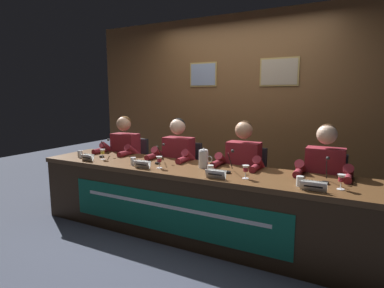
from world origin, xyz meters
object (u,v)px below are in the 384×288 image
at_px(conference_table, 187,191).
at_px(water_cup_far_left, 80,154).
at_px(nameplate_far_right, 313,186).
at_px(water_cup_far_right, 300,182).
at_px(chair_far_left, 132,171).
at_px(water_cup_center_right, 211,170).
at_px(chair_far_right, 324,198).
at_px(microphone_center_left, 160,157).
at_px(juice_glass_center_left, 159,160).
at_px(nameplate_center_right, 216,174).
at_px(water_cup_center_left, 133,162).
at_px(juice_glass_center_right, 246,169).
at_px(juice_glass_far_right, 341,179).
at_px(microphone_far_left, 104,151).
at_px(panelist_center_right, 241,168).
at_px(microphone_far_right, 326,174).
at_px(water_pitcher_central, 204,159).
at_px(chair_center_left, 183,179).
at_px(panelist_center_left, 175,160).
at_px(nameplate_far_left, 88,158).
at_px(panelist_far_right, 324,177).
at_px(juice_glass_far_left, 103,152).
at_px(chair_center_right, 246,187).
at_px(microphone_center_right, 229,165).
at_px(nameplate_center_left, 142,164).
at_px(panelist_far_left, 122,154).

bearing_deg(conference_table, water_cup_far_left, -178.18).
height_order(nameplate_far_right, water_cup_far_right, water_cup_far_right).
bearing_deg(chair_far_left, conference_table, -28.14).
relative_size(water_cup_center_right, chair_far_right, 0.10).
height_order(chair_far_left, microphone_center_left, microphone_center_left).
relative_size(juice_glass_center_left, nameplate_center_right, 0.65).
bearing_deg(chair_far_left, nameplate_far_right, -18.52).
xyz_separation_m(water_cup_center_left, juice_glass_center_right, (1.25, 0.03, 0.05)).
height_order(juice_glass_center_left, nameplate_center_right, juice_glass_center_left).
xyz_separation_m(juice_glass_far_right, water_cup_far_right, (-0.31, -0.05, -0.05)).
bearing_deg(water_cup_center_left, chair_far_right, 21.84).
distance_m(water_cup_center_left, water_cup_center_right, 0.90).
distance_m(microphone_far_left, panelist_center_right, 1.69).
bearing_deg(microphone_far_right, water_pitcher_central, 179.08).
xyz_separation_m(chair_center_left, water_cup_center_right, (0.70, -0.71, 0.34)).
bearing_deg(panelist_center_left, nameplate_far_left, -142.27).
distance_m(water_cup_far_left, juice_glass_center_left, 1.17).
bearing_deg(microphone_far_left, panelist_far_right, 7.92).
bearing_deg(microphone_far_right, water_cup_center_left, -173.38).
bearing_deg(microphone_far_right, water_cup_center_right, -169.95).
distance_m(juice_glass_far_left, juice_glass_far_right, 2.54).
height_order(conference_table, juice_glass_center_left, juice_glass_center_left).
relative_size(water_cup_far_left, panelist_center_right, 0.07).
distance_m(chair_center_right, juice_glass_far_right, 1.27).
height_order(juice_glass_center_left, juice_glass_center_right, same).
bearing_deg(nameplate_center_right, chair_far_right, 44.32).
bearing_deg(water_cup_far_right, chair_far_right, 79.22).
bearing_deg(panelist_center_left, conference_table, -48.53).
bearing_deg(water_cup_far_left, juice_glass_center_right, -0.16).
distance_m(microphone_center_left, microphone_far_right, 1.71).
relative_size(microphone_far_left, juice_glass_center_right, 1.74).
relative_size(microphone_far_left, chair_center_right, 0.25).
relative_size(microphone_far_left, chair_center_left, 0.25).
height_order(water_cup_center_left, microphone_center_right, microphone_center_right).
xyz_separation_m(conference_table, water_cup_far_right, (1.11, -0.07, 0.27)).
height_order(microphone_far_left, juice_glass_center_right, microphone_far_left).
bearing_deg(panelist_far_right, water_cup_far_left, -169.22).
bearing_deg(chair_far_right, juice_glass_far_right, -76.32).
relative_size(water_cup_far_left, water_cup_center_right, 1.00).
relative_size(chair_far_right, water_pitcher_central, 4.19).
distance_m(panelist_center_left, nameplate_center_left, 0.63).
bearing_deg(water_cup_far_left, panelist_far_left, 68.01).
xyz_separation_m(water_cup_far_left, water_cup_center_left, (0.84, -0.04, 0.00)).
xyz_separation_m(nameplate_center_left, juice_glass_far_right, (1.86, 0.14, 0.05)).
relative_size(water_cup_center_left, chair_far_right, 0.10).
height_order(conference_table, nameplate_far_left, nameplate_far_left).
height_order(juice_glass_far_left, water_pitcher_central, water_pitcher_central).
xyz_separation_m(juice_glass_center_left, microphone_center_left, (-0.13, 0.19, -0.01)).
xyz_separation_m(nameplate_far_left, panelist_center_left, (0.81, 0.62, -0.07)).
distance_m(juice_glass_far_left, panelist_far_right, 2.43).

